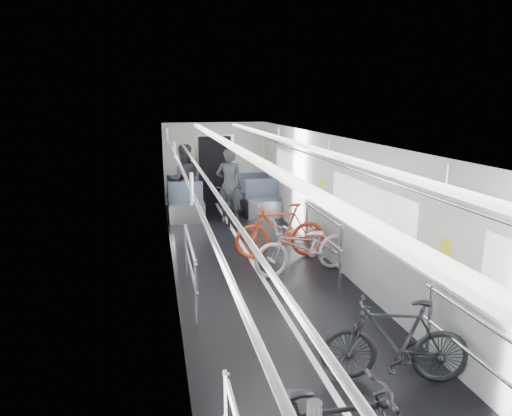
{
  "coord_description": "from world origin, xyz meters",
  "views": [
    {
      "loc": [
        -1.74,
        -6.37,
        3.05
      ],
      "look_at": [
        0.0,
        1.41,
        1.14
      ],
      "focal_mm": 32.0,
      "sensor_mm": 36.0,
      "label": 1
    }
  ],
  "objects": [
    {
      "name": "bike_right_near",
      "position": [
        0.72,
        -2.33,
        0.49
      ],
      "size": [
        1.68,
        0.89,
        0.97
      ],
      "primitive_type": "imported",
      "rotation": [
        0.0,
        0.0,
        -1.85
      ],
      "color": "black",
      "rests_on": "floor"
    },
    {
      "name": "bike_aisle",
      "position": [
        0.07,
        4.79,
        0.5
      ],
      "size": [
        0.97,
        1.99,
        1.0
      ],
      "primitive_type": "imported",
      "rotation": [
        0.0,
        0.0,
        -0.17
      ],
      "color": "black",
      "rests_on": "floor"
    },
    {
      "name": "person_seated",
      "position": [
        -1.0,
        5.78,
        0.95
      ],
      "size": [
        0.99,
        0.8,
        1.9
      ],
      "primitive_type": "imported",
      "rotation": [
        0.0,
        0.0,
        3.23
      ],
      "color": "#2F2C34",
      "rests_on": "floor"
    },
    {
      "name": "car_shell",
      "position": [
        0.0,
        1.78,
        1.13
      ],
      "size": [
        3.02,
        14.01,
        2.41
      ],
      "color": "black",
      "rests_on": "ground"
    },
    {
      "name": "person_standing",
      "position": [
        0.08,
        4.8,
        0.94
      ],
      "size": [
        0.78,
        0.63,
        1.88
      ],
      "primitive_type": "imported",
      "rotation": [
        0.0,
        0.0,
        2.85
      ],
      "color": "black",
      "rests_on": "floor"
    },
    {
      "name": "bike_right_mid",
      "position": [
        0.78,
        0.98,
        0.5
      ],
      "size": [
        1.99,
        1.0,
        1.0
      ],
      "primitive_type": "imported",
      "rotation": [
        0.0,
        0.0,
        -1.39
      ],
      "color": "#B1AFB4",
      "rests_on": "floor"
    },
    {
      "name": "bike_right_far",
      "position": [
        0.59,
        1.87,
        0.54
      ],
      "size": [
        1.84,
        0.62,
        1.09
      ],
      "primitive_type": "imported",
      "rotation": [
        0.0,
        0.0,
        -1.63
      ],
      "color": "#BD3617",
      "rests_on": "floor"
    }
  ]
}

